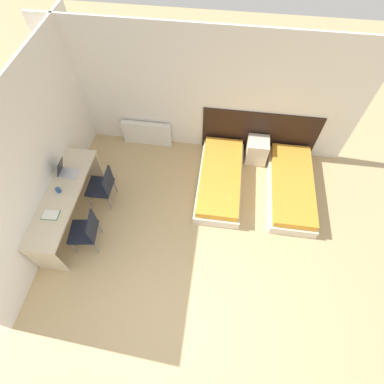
{
  "coord_description": "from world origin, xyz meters",
  "views": [
    {
      "loc": [
        0.4,
        -0.93,
        5.08
      ],
      "look_at": [
        0.0,
        2.06,
        0.55
      ],
      "focal_mm": 28.0,
      "sensor_mm": 36.0,
      "label": 1
    }
  ],
  "objects_px": {
    "chair_near_notebook": "(86,230)",
    "laptop": "(66,171)",
    "bed_near_door": "(291,187)",
    "nightstand": "(257,150)",
    "bed_near_window": "(220,179)",
    "chair_near_laptop": "(102,186)"
  },
  "relations": [
    {
      "from": "bed_near_door",
      "to": "laptop",
      "type": "height_order",
      "value": "laptop"
    },
    {
      "from": "chair_near_notebook",
      "to": "bed_near_door",
      "type": "bearing_deg",
      "value": 16.68
    },
    {
      "from": "chair_near_laptop",
      "to": "chair_near_notebook",
      "type": "height_order",
      "value": "same"
    },
    {
      "from": "bed_near_door",
      "to": "nightstand",
      "type": "relative_size",
      "value": 3.66
    },
    {
      "from": "bed_near_window",
      "to": "nightstand",
      "type": "relative_size",
      "value": 3.66
    },
    {
      "from": "bed_near_door",
      "to": "laptop",
      "type": "xyz_separation_m",
      "value": [
        -4.17,
        -0.69,
        0.68
      ]
    },
    {
      "from": "laptop",
      "to": "chair_near_laptop",
      "type": "bearing_deg",
      "value": 2.54
    },
    {
      "from": "bed_near_window",
      "to": "bed_near_door",
      "type": "distance_m",
      "value": 1.42
    },
    {
      "from": "bed_near_door",
      "to": "chair_near_notebook",
      "type": "relative_size",
      "value": 2.34
    },
    {
      "from": "bed_near_window",
      "to": "bed_near_door",
      "type": "xyz_separation_m",
      "value": [
        1.42,
        0.0,
        0.0
      ]
    },
    {
      "from": "bed_near_door",
      "to": "chair_near_notebook",
      "type": "xyz_separation_m",
      "value": [
        -3.6,
        -1.61,
        0.3
      ]
    },
    {
      "from": "chair_near_notebook",
      "to": "laptop",
      "type": "bearing_deg",
      "value": 114.44
    },
    {
      "from": "bed_near_door",
      "to": "chair_near_laptop",
      "type": "distance_m",
      "value": 3.68
    },
    {
      "from": "bed_near_window",
      "to": "chair_near_laptop",
      "type": "relative_size",
      "value": 2.34
    },
    {
      "from": "chair_near_notebook",
      "to": "laptop",
      "type": "distance_m",
      "value": 1.14
    },
    {
      "from": "bed_near_door",
      "to": "laptop",
      "type": "relative_size",
      "value": 5.88
    },
    {
      "from": "nightstand",
      "to": "laptop",
      "type": "height_order",
      "value": "laptop"
    },
    {
      "from": "nightstand",
      "to": "chair_near_laptop",
      "type": "height_order",
      "value": "chair_near_laptop"
    },
    {
      "from": "nightstand",
      "to": "chair_near_laptop",
      "type": "bearing_deg",
      "value": -153.24
    },
    {
      "from": "bed_near_window",
      "to": "chair_near_laptop",
      "type": "xyz_separation_m",
      "value": [
        -2.18,
        -0.67,
        0.3
      ]
    },
    {
      "from": "nightstand",
      "to": "chair_near_notebook",
      "type": "relative_size",
      "value": 0.64
    },
    {
      "from": "bed_near_window",
      "to": "bed_near_door",
      "type": "bearing_deg",
      "value": 0.0
    }
  ]
}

